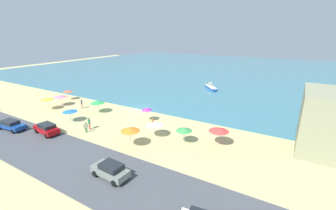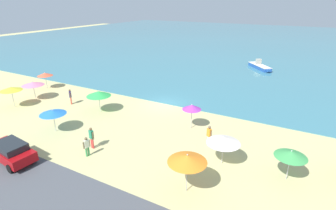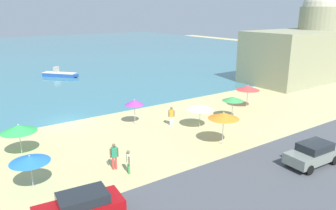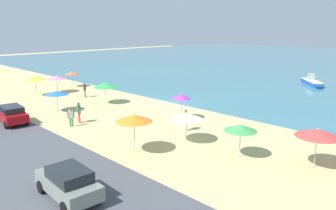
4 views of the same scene
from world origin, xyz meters
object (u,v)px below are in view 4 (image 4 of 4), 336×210
beach_umbrella_3 (105,85)px  beach_umbrella_4 (317,133)px  beach_umbrella_9 (72,73)px  beach_umbrella_0 (181,97)px  beach_umbrella_5 (57,93)px  beach_umbrella_7 (241,128)px  parked_car_3 (11,114)px  beach_umbrella_6 (186,116)px  bather_2 (85,89)px  beach_umbrella_1 (57,77)px  beach_umbrella_2 (134,118)px  beach_umbrella_8 (36,78)px  parked_car_0 (68,182)px  bather_1 (79,111)px  bather_0 (71,116)px  bather_3 (186,119)px  skiff_nearshore (312,82)px

beach_umbrella_3 → beach_umbrella_4: 22.49m
beach_umbrella_4 → beach_umbrella_9: (-34.10, 3.59, -0.21)m
beach_umbrella_0 → beach_umbrella_3: beach_umbrella_0 is taller
beach_umbrella_5 → beach_umbrella_7: size_ratio=1.04×
parked_car_3 → beach_umbrella_6: bearing=27.5°
bather_2 → beach_umbrella_0: bearing=4.1°
beach_umbrella_1 → beach_umbrella_2: (22.53, -6.09, 0.43)m
beach_umbrella_0 → beach_umbrella_3: bearing=-173.6°
beach_umbrella_1 → beach_umbrella_6: size_ratio=1.04×
beach_umbrella_8 → beach_umbrella_3: bearing=20.8°
parked_car_0 → parked_car_3: size_ratio=0.92×
beach_umbrella_6 → bather_1: 10.14m
bather_0 → bather_3: size_ratio=0.91×
parked_car_0 → beach_umbrella_2: bearing=111.8°
beach_umbrella_1 → beach_umbrella_8: beach_umbrella_8 is taller
skiff_nearshore → beach_umbrella_9: bearing=-132.9°
bather_3 → bather_0: bearing=-142.2°
skiff_nearshore → beach_umbrella_0: bearing=-92.7°
beach_umbrella_5 → bather_2: size_ratio=1.31×
beach_umbrella_0 → beach_umbrella_6: bearing=-44.3°
beach_umbrella_9 → parked_car_3: bearing=-45.8°
beach_umbrella_8 → beach_umbrella_9: beach_umbrella_8 is taller
bather_3 → beach_umbrella_4: bearing=0.5°
bather_3 → parked_car_3: size_ratio=0.40×
beach_umbrella_0 → beach_umbrella_8: 19.72m
beach_umbrella_1 → parked_car_3: bearing=-42.7°
bather_2 → skiff_nearshore: (15.58, 27.05, -0.54)m
beach_umbrella_3 → bather_0: size_ratio=1.57×
beach_umbrella_6 → parked_car_3: (-13.53, -7.04, -1.06)m
beach_umbrella_1 → beach_umbrella_7: (27.83, -1.91, 0.01)m
beach_umbrella_8 → beach_umbrella_4: bearing=4.5°
beach_umbrella_9 → beach_umbrella_6: bearing=-12.2°
bather_1 → bather_2: size_ratio=1.04×
skiff_nearshore → beach_umbrella_5: bearing=-109.8°
beach_umbrella_7 → skiff_nearshore: beach_umbrella_7 is taller
beach_umbrella_1 → parked_car_3: 13.66m
skiff_nearshore → bather_1: bearing=-101.4°
beach_umbrella_6 → beach_umbrella_9: size_ratio=1.10×
beach_umbrella_5 → bather_2: beach_umbrella_5 is taller
beach_umbrella_6 → skiff_nearshore: beach_umbrella_6 is taller
beach_umbrella_1 → beach_umbrella_7: size_ratio=1.13×
beach_umbrella_8 → parked_car_0: bearing=-20.8°
beach_umbrella_8 → bather_2: beach_umbrella_8 is taller
beach_umbrella_0 → beach_umbrella_8: size_ratio=1.00×
beach_umbrella_8 → bather_1: 13.97m
beach_umbrella_5 → skiff_nearshore: size_ratio=0.45×
bather_2 → parked_car_3: bather_2 is taller
beach_umbrella_7 → parked_car_3: 19.30m
beach_umbrella_6 → bather_1: (-9.68, -2.87, -0.90)m
beach_umbrella_0 → bather_3: (2.51, -2.21, -1.08)m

